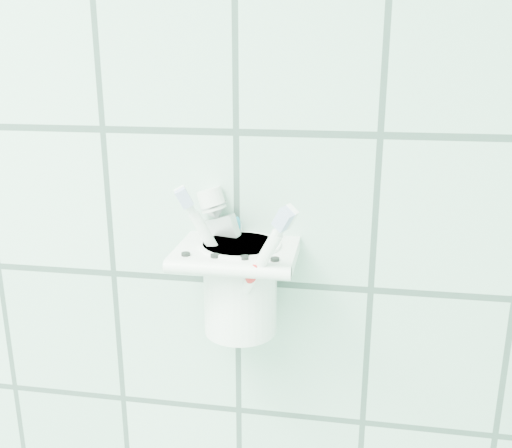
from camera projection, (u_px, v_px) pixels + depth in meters
holder_bracket at (237, 255)px, 0.62m from camera, size 0.13×0.11×0.04m
cup at (240, 284)px, 0.64m from camera, size 0.09×0.09×0.11m
toothbrush_pink at (254, 244)px, 0.63m from camera, size 0.07×0.05×0.18m
toothbrush_blue at (227, 234)px, 0.62m from camera, size 0.02×0.09×0.21m
toothbrush_orange at (223, 242)px, 0.62m from camera, size 0.08×0.08×0.19m
toothpaste_tube at (246, 244)px, 0.64m from camera, size 0.08×0.04×0.17m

